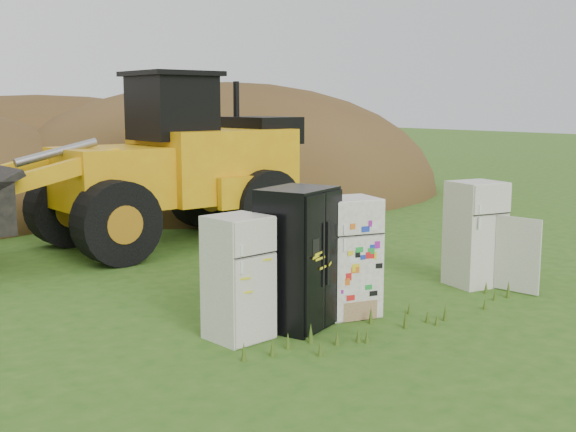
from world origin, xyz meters
The scene contains 8 objects.
ground centered at (0.00, 0.00, 0.00)m, with size 120.00×120.00×0.00m, color #2B5516.
fridge_leftmost centered at (-2.53, 0.04, 0.83)m, with size 0.73×0.70×1.65m, color silver, non-canonical shape.
fridge_black_side centered at (-1.57, -0.01, 0.98)m, with size 1.02×0.81×1.96m, color black, non-canonical shape.
fridge_sticker centered at (-0.62, 0.00, 0.87)m, with size 0.78×0.72×1.75m, color white, non-canonical shape.
fridge_open_door centered at (2.28, 0.00, 0.90)m, with size 0.81×0.75×1.79m, color silver, non-canonical shape.
wheel_loader centered at (-0.97, 6.44, 1.89)m, with size 7.82×3.17×3.78m, color gold, non-canonical shape.
dirt_mound_right centered at (5.46, 12.88, 0.00)m, with size 16.18×11.87×7.60m, color #483217.
dirt_mound_back centered at (0.65, 17.50, 0.00)m, with size 18.15×12.10×6.78m, color #483217.
Camera 1 is at (-7.57, -7.76, 3.10)m, focal length 45.00 mm.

